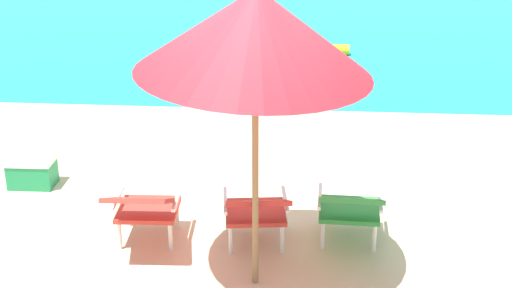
# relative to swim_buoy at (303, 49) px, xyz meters

# --- Properties ---
(ground_plane) EXTENTS (40.00, 40.00, 0.00)m
(ground_plane) POSITION_rel_swim_buoy_xyz_m (-0.33, -2.76, -0.10)
(ground_plane) COLOR beige
(swim_buoy) EXTENTS (1.60, 0.18, 0.18)m
(swim_buoy) POSITION_rel_swim_buoy_xyz_m (0.00, 0.00, 0.00)
(swim_buoy) COLOR yellow
(swim_buoy) RESTS_ON ocean_band
(lounge_chair_left) EXTENTS (0.57, 0.90, 0.68)m
(lounge_chair_left) POSITION_rel_swim_buoy_xyz_m (-1.24, -6.79, 0.31)
(lounge_chair_left) COLOR red
(lounge_chair_left) RESTS_ON ground_plane
(lounge_chair_center) EXTENTS (0.64, 0.94, 0.68)m
(lounge_chair_center) POSITION_rel_swim_buoy_xyz_m (-0.28, -6.77, 0.31)
(lounge_chair_center) COLOR red
(lounge_chair_center) RESTS_ON ground_plane
(lounge_chair_right) EXTENTS (0.57, 0.89, 0.68)m
(lounge_chair_right) POSITION_rel_swim_buoy_xyz_m (0.51, -6.66, 0.31)
(lounge_chair_right) COLOR #338E3D
(lounge_chair_right) RESTS_ON ground_plane
(beach_umbrella_center) EXTENTS (2.29, 2.27, 2.37)m
(beach_umbrella_center) POSITION_rel_swim_buoy_xyz_m (-0.25, -7.26, 1.93)
(beach_umbrella_center) COLOR olive
(beach_umbrella_center) RESTS_ON ground_plane
(cooler_box) EXTENTS (0.48, 0.33, 0.32)m
(cooler_box) POSITION_rel_swim_buoy_xyz_m (-2.69, -5.63, 0.06)
(cooler_box) COLOR #1E844C
(cooler_box) RESTS_ON ground_plane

